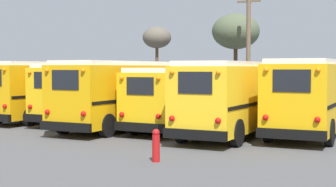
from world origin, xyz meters
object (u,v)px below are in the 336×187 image
school_bus_0 (61,88)px  school_bus_3 (196,95)px  fire_hydrant (156,145)px  school_bus_2 (132,91)px  bare_tree_1 (236,32)px  school_bus_1 (104,90)px  utility_pole (248,46)px  school_bus_4 (242,94)px  school_bus_5 (317,93)px  bare_tree_0 (157,39)px

school_bus_0 → school_bus_3: 8.65m
school_bus_0 → fire_hydrant: size_ratio=10.01×
school_bus_2 → bare_tree_1: bearing=94.4°
school_bus_1 → bare_tree_1: bearing=85.0°
school_bus_0 → utility_pole: 15.36m
school_bus_1 → utility_pole: utility_pole is taller
school_bus_4 → fire_hydrant: bearing=-89.8°
school_bus_3 → bare_tree_1: bearing=104.2°
school_bus_1 → school_bus_5: school_bus_5 is taller
school_bus_0 → school_bus_1: 2.89m
school_bus_1 → school_bus_5: bearing=1.1°
utility_pole → fire_hydrant: 23.80m
school_bus_1 → utility_pole: size_ratio=1.13×
school_bus_1 → utility_pole: bearing=74.4°
utility_pole → bare_tree_0: utility_pole is taller
school_bus_2 → school_bus_4: bearing=0.2°
school_bus_1 → school_bus_3: bearing=-3.1°
school_bus_4 → school_bus_5: 3.45m
school_bus_2 → bare_tree_0: (-7.58, 16.09, 3.62)m
school_bus_2 → bare_tree_0: bearing=115.2°
school_bus_2 → school_bus_4: 5.77m
school_bus_1 → bare_tree_1: bare_tree_1 is taller
school_bus_5 → bare_tree_0: (-16.23, 14.18, 3.60)m
school_bus_5 → fire_hydrant: size_ratio=10.63×
school_bus_0 → utility_pole: size_ratio=1.16×
school_bus_2 → school_bus_5: (8.65, 1.91, 0.02)m
bare_tree_0 → bare_tree_1: (6.16, 2.30, 0.51)m
school_bus_2 → school_bus_4: (5.77, 0.02, -0.02)m
school_bus_2 → school_bus_5: 8.86m
school_bus_4 → bare_tree_0: bearing=129.7°
bare_tree_1 → school_bus_1: bearing=-95.0°
school_bus_2 → utility_pole: size_ratio=1.20×
utility_pole → fire_hydrant: (4.94, -22.93, -4.07)m
fire_hydrant → utility_pole: bearing=102.2°
school_bus_3 → bare_tree_1: size_ratio=1.45×
school_bus_1 → fire_hydrant: bearing=-47.9°
fire_hydrant → school_bus_0: bearing=141.0°
school_bus_4 → utility_pole: utility_pole is taller
school_bus_0 → school_bus_4: (11.53, -1.43, -0.02)m
school_bus_5 → fire_hydrant: (-2.86, -9.82, -1.27)m
school_bus_0 → school_bus_5: size_ratio=0.94×
school_bus_3 → school_bus_5: 5.80m
school_bus_0 → school_bus_2: 5.95m
school_bus_4 → school_bus_5: size_ratio=0.97×
school_bus_0 → school_bus_5: (14.42, 0.46, 0.02)m
school_bus_2 → bare_tree_0: size_ratio=1.69×
utility_pole → bare_tree_1: size_ratio=1.21×
school_bus_2 → fire_hydrant: 9.89m
school_bus_3 → bare_tree_0: 18.45m
school_bus_4 → school_bus_5: school_bus_5 is taller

